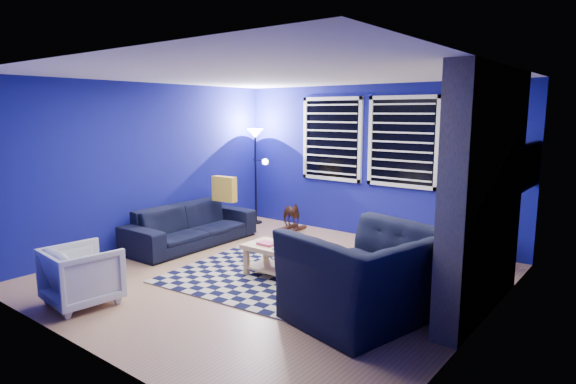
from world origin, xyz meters
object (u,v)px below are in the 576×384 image
object	(u,v)px
armchair_big	(367,276)
cabinet	(469,244)
floor_lamp	(256,146)
tv	(528,166)
armchair_bent	(82,275)
coffee_table	(278,255)
sofa	(191,225)
rocking_horse	(290,214)

from	to	relation	value
armchair_big	cabinet	distance (m)	2.48
armchair_big	floor_lamp	distance (m)	4.58
tv	armchair_big	world-z (taller)	tv
tv	floor_lamp	size ratio (longest dim) A/B	0.57
armchair_bent	coffee_table	bearing A→B (deg)	-113.86
armchair_bent	armchair_big	bearing A→B (deg)	-143.63
armchair_big	floor_lamp	bearing A→B (deg)	-110.85
floor_lamp	cabinet	bearing A→B (deg)	-0.84
cabinet	floor_lamp	xyz separation A→B (m)	(-3.92, 0.06, 1.16)
sofa	tv	bearing A→B (deg)	-70.46
armchair_bent	rocking_horse	world-z (taller)	armchair_bent
armchair_big	cabinet	size ratio (longest dim) A/B	2.19
armchair_bent	coffee_table	distance (m)	2.25
armchair_bent	floor_lamp	bearing A→B (deg)	-68.65
tv	rocking_horse	bearing A→B (deg)	-179.62
tv	coffee_table	distance (m)	3.30
armchair_big	armchair_bent	size ratio (longest dim) A/B	2.01
rocking_horse	cabinet	world-z (taller)	cabinet
sofa	cabinet	xyz separation A→B (m)	(3.73, 1.68, -0.04)
armchair_big	rocking_horse	size ratio (longest dim) A/B	2.63
armchair_bent	coffee_table	world-z (taller)	armchair_bent
sofa	cabinet	size ratio (longest dim) A/B	3.30
tv	floor_lamp	distance (m)	4.58
floor_lamp	rocking_horse	bearing A→B (deg)	-6.10
sofa	rocking_horse	world-z (taller)	sofa
rocking_horse	coffee_table	size ratio (longest dim) A/B	0.62
armchair_bent	coffee_table	size ratio (longest dim) A/B	0.82
tv	armchair_bent	world-z (taller)	tv
armchair_bent	floor_lamp	distance (m)	4.32
armchair_big	armchair_bent	distance (m)	3.03
armchair_bent	coffee_table	xyz separation A→B (m)	(1.14, 1.95, -0.02)
armchair_big	floor_lamp	xyz separation A→B (m)	(-3.70, 2.52, 0.98)
rocking_horse	cabinet	bearing A→B (deg)	-72.53
armchair_bent	cabinet	size ratio (longest dim) A/B	1.09
coffee_table	floor_lamp	bearing A→B (deg)	136.69
rocking_horse	floor_lamp	world-z (taller)	floor_lamp
tv	cabinet	bearing A→B (deg)	179.16
floor_lamp	coffee_table	bearing A→B (deg)	-43.31
sofa	coffee_table	world-z (taller)	sofa
armchair_big	rocking_horse	world-z (taller)	armchair_big
sofa	cabinet	bearing A→B (deg)	-67.04
cabinet	tv	bearing A→B (deg)	-1.99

